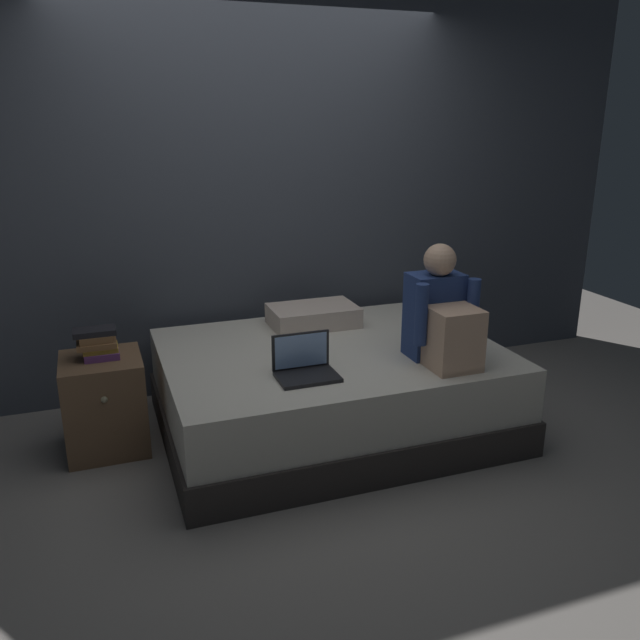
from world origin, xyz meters
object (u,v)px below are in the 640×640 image
bed (331,389)px  laptop (305,366)px  pillow (313,316)px  nightstand (105,404)px  book_stack (98,343)px  person_sitting (442,318)px

bed → laptop: laptop is taller
laptop → pillow: (0.33, 0.80, 0.01)m
nightstand → laptop: laptop is taller
pillow → book_stack: (-1.35, -0.24, 0.05)m
pillow → book_stack: 1.37m
laptop → book_stack: (-1.02, 0.56, 0.06)m
nightstand → pillow: size_ratio=0.99×
person_sitting → laptop: 0.82m
nightstand → laptop: size_ratio=1.72×
nightstand → person_sitting: (1.81, -0.59, 0.49)m
person_sitting → laptop: person_sitting is taller
pillow → bed: bearing=-95.9°
nightstand → person_sitting: 1.97m
bed → pillow: pillow is taller
nightstand → bed: bearing=-8.6°
person_sitting → laptop: (-0.79, 0.04, -0.20)m
bed → pillow: bearing=84.1°
person_sitting → book_stack: size_ratio=2.82×
laptop → pillow: laptop is taller
laptop → book_stack: laptop is taller
nightstand → person_sitting: bearing=-18.0°
laptop → pillow: 0.87m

